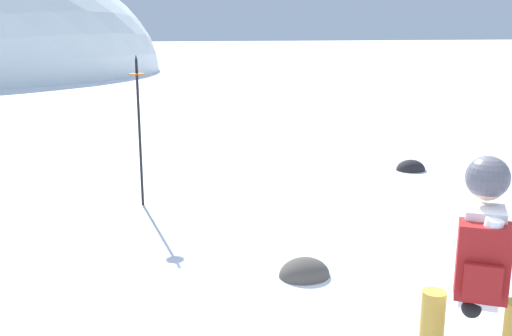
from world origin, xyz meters
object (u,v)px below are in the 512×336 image
Objects in this scene: piste_marker_near at (139,122)px; rock_small at (411,170)px; snowboarder_main at (477,288)px; rock_dark at (304,276)px.

rock_small is at bearing 5.84° from piste_marker_near.
snowboarder_main is 0.81× the size of piste_marker_near.
rock_dark is at bearing -69.19° from piste_marker_near.
rock_dark is 5.09m from rock_small.
rock_dark is (1.14, -3.01, -1.20)m from piste_marker_near.
rock_small is (3.70, 3.50, 0.00)m from rock_dark.
piste_marker_near is at bearing 102.21° from snowboarder_main.
piste_marker_near is at bearing 110.81° from rock_dark.
piste_marker_near is at bearing -174.16° from rock_small.
rock_small reaches higher than rock_dark.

